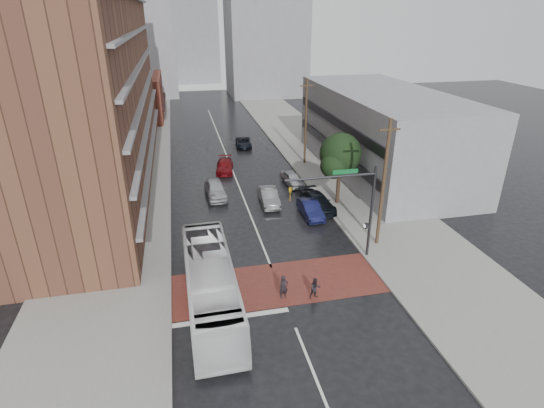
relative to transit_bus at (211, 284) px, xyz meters
name	(u,v)px	position (x,y,z in m)	size (l,w,h in m)	color
ground	(280,288)	(4.53, 1.00, -1.66)	(160.00, 160.00, 0.00)	black
crosswalk	(278,284)	(4.53, 1.50, -1.65)	(14.00, 5.00, 0.02)	brown
sidewalk_west	(130,173)	(-6.97, 26.00, -1.59)	(9.00, 90.00, 0.15)	gray
sidewalk_east	(323,159)	(16.03, 26.00, -1.59)	(9.00, 90.00, 0.15)	gray
apartment_block	(82,43)	(-9.47, 25.00, 12.34)	(10.00, 44.00, 28.00)	brown
storefront_west	(138,97)	(-7.47, 55.00, 1.84)	(8.00, 16.00, 7.00)	brown
building_east	(382,132)	(21.03, 21.00, 2.84)	(11.00, 26.00, 9.00)	gray
distant_tower_west	(128,16)	(-9.47, 79.00, 14.34)	(18.00, 16.00, 32.00)	gray
distant_tower_east	(265,5)	(18.53, 73.00, 16.34)	(16.00, 14.00, 36.00)	gray
distant_tower_center	(193,33)	(4.53, 96.00, 10.34)	(12.00, 10.00, 24.00)	gray
street_tree	(340,156)	(13.05, 13.03, 3.07)	(4.20, 4.10, 6.90)	#332319
signal_mast	(353,200)	(10.38, 3.50, 3.07)	(6.50, 0.30, 7.20)	#2D2D33
utility_pole_near	(383,184)	(13.33, 5.00, 3.47)	(1.60, 0.26, 10.00)	#473321
utility_pole_far	(306,122)	(13.33, 25.00, 3.47)	(1.60, 0.26, 10.00)	#473321
transit_bus	(211,284)	(0.00, 0.00, 0.00)	(2.79, 11.94, 3.33)	white
pedestrian_a	(284,287)	(4.55, -0.07, -0.85)	(0.59, 0.39, 1.62)	black
pedestrian_b	(315,288)	(6.50, -0.50, -0.94)	(0.70, 0.54, 1.44)	black
car_travel_a	(215,190)	(1.89, 17.13, -0.85)	(1.92, 4.77, 1.63)	#B8BAC1
car_travel_b	(269,197)	(6.69, 14.38, -0.92)	(1.58, 4.52, 1.49)	#919398
car_travel_c	(225,166)	(3.65, 24.34, -1.00)	(1.87, 4.59, 1.33)	maroon
suv_travel	(244,142)	(7.29, 33.64, -1.06)	(2.01, 4.36, 1.21)	black
car_parked_near	(310,209)	(9.73, 11.00, -0.96)	(1.48, 4.25, 1.40)	#12153F
car_parked_mid	(318,202)	(10.83, 12.31, -0.94)	(2.02, 4.97, 1.44)	black
car_parked_far	(292,179)	(10.13, 18.70, -0.97)	(1.63, 4.05, 1.38)	#B1B4B9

